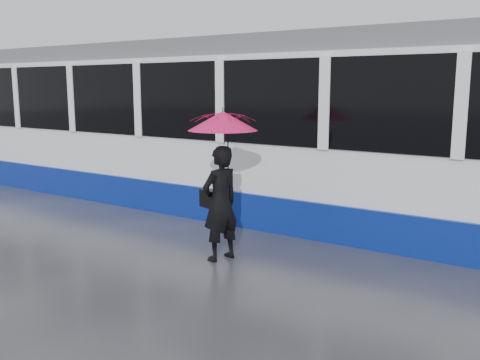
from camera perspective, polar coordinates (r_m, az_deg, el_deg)
The scene contains 6 objects.
ground at distance 7.84m, azimuth 2.61°, elevation -8.34°, with size 90.00×90.00×0.00m, color #2B2B30.
rails at distance 9.97m, azimuth 10.20°, elevation -4.43°, with size 34.00×1.51×0.02m.
tram at distance 10.24m, azimuth 4.27°, elevation 5.32°, with size 26.00×2.56×3.35m.
woman at distance 7.58m, azimuth -2.11°, elevation -2.52°, with size 0.60×0.39×1.65m, color black.
umbrella at distance 7.40m, azimuth -1.84°, elevation 4.87°, with size 1.18×1.18×1.11m.
handbag at distance 7.72m, azimuth -3.34°, elevation -2.00°, with size 0.32×0.20×0.43m.
Camera 1 is at (3.89, -6.35, 2.46)m, focal length 40.00 mm.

